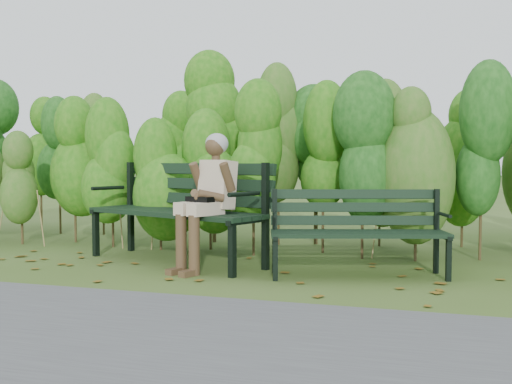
# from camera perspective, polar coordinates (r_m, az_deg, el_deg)

# --- Properties ---
(ground) EXTENTS (80.00, 80.00, 0.00)m
(ground) POSITION_cam_1_polar(r_m,az_deg,el_deg) (5.51, -1.07, -8.00)
(ground) COLOR #3A551A
(footpath) EXTENTS (60.00, 2.50, 0.01)m
(footpath) POSITION_cam_1_polar(r_m,az_deg,el_deg) (3.54, -12.49, -14.24)
(footpath) COLOR #474749
(footpath) RESTS_ON ground
(hedge_band) EXTENTS (11.04, 1.67, 2.42)m
(hedge_band) POSITION_cam_1_polar(r_m,az_deg,el_deg) (7.21, 3.52, 4.64)
(hedge_band) COLOR #47381E
(hedge_band) RESTS_ON ground
(leaf_litter) EXTENTS (5.97, 2.09, 0.01)m
(leaf_litter) POSITION_cam_1_polar(r_m,az_deg,el_deg) (5.30, -2.39, -8.41)
(leaf_litter) COLOR brown
(leaf_litter) RESTS_ON ground
(bench_left) EXTENTS (2.17, 1.37, 1.03)m
(bench_left) POSITION_cam_1_polar(r_m,az_deg,el_deg) (6.28, -7.04, -1.06)
(bench_left) COLOR black
(bench_left) RESTS_ON ground
(bench_right) EXTENTS (1.66, 0.93, 0.79)m
(bench_right) POSITION_cam_1_polar(r_m,az_deg,el_deg) (5.55, 9.62, -3.10)
(bench_right) COLOR black
(bench_right) RESTS_ON ground
(seated_woman) EXTENTS (0.56, 0.76, 1.32)m
(seated_woman) POSITION_cam_1_polar(r_m,az_deg,el_deg) (5.75, -4.59, 0.15)
(seated_woman) COLOR beige
(seated_woman) RESTS_ON ground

